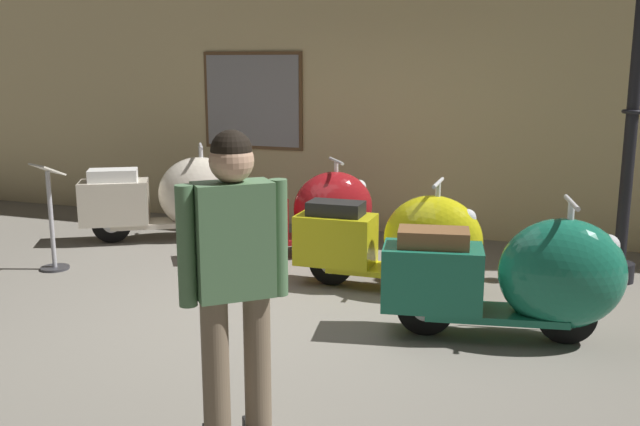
% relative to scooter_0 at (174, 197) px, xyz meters
% --- Properties ---
extents(ground_plane, '(60.00, 60.00, 0.00)m').
position_rel_scooter_0_xyz_m(ground_plane, '(2.07, -1.96, -0.50)').
color(ground_plane, slate).
extents(showroom_back_wall, '(18.00, 0.63, 3.46)m').
position_rel_scooter_0_xyz_m(showroom_back_wall, '(2.19, 1.29, 1.23)').
color(showroom_back_wall, '#CCB784').
rests_on(showroom_back_wall, ground).
extents(scooter_0, '(1.80, 1.35, 1.09)m').
position_rel_scooter_0_xyz_m(scooter_0, '(0.00, 0.00, 0.00)').
color(scooter_0, black).
rests_on(scooter_0, ground).
extents(scooter_1, '(1.62, 1.35, 1.01)m').
position_rel_scooter_0_xyz_m(scooter_1, '(1.70, -0.11, -0.04)').
color(scooter_1, black).
rests_on(scooter_1, ground).
extents(scooter_2, '(1.67, 0.55, 1.02)m').
position_rel_scooter_0_xyz_m(scooter_2, '(2.91, -0.98, -0.03)').
color(scooter_2, black).
rests_on(scooter_2, ground).
extents(scooter_3, '(1.79, 0.80, 1.06)m').
position_rel_scooter_0_xyz_m(scooter_3, '(3.99, -1.79, -0.02)').
color(scooter_3, black).
rests_on(scooter_3, ground).
extents(lamppost, '(0.28, 0.28, 2.99)m').
position_rel_scooter_0_xyz_m(lamppost, '(4.75, 0.01, 1.12)').
color(lamppost, black).
rests_on(lamppost, ground).
extents(visitor_0, '(0.45, 0.43, 1.69)m').
position_rel_scooter_0_xyz_m(visitor_0, '(2.71, -3.83, 0.48)').
color(visitor_0, black).
rests_on(visitor_0, ground).
extents(info_stanchion, '(0.38, 0.33, 1.06)m').
position_rel_scooter_0_xyz_m(info_stanchion, '(-0.48, -1.47, -0.06)').
color(info_stanchion, '#333338').
rests_on(info_stanchion, ground).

